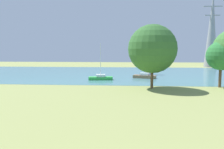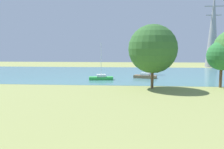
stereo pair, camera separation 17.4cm
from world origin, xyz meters
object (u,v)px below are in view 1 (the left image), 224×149
Objects in this scene: sailboat_green at (101,78)px; electricity_pylon at (212,29)px; tree_west_far at (152,49)px; tree_mid_shore at (221,56)px; sailboat_brown at (144,76)px.

electricity_pylon is at bearing 47.30° from sailboat_green.
tree_mid_shore is at bearing 9.32° from tree_west_far.
tree_west_far reaches higher than sailboat_green.
sailboat_brown is 0.71× the size of tree_west_far.
tree_west_far is 0.38× the size of electricity_pylon.
tree_mid_shore is (11.34, -10.92, 4.62)m from sailboat_brown.
sailboat_brown is at bearing -126.84° from electricity_pylon.
sailboat_brown is at bearing 136.09° from tree_mid_shore.
sailboat_green is at bearing -159.22° from sailboat_brown.
tree_west_far is at bearing -170.68° from tree_mid_shore.
sailboat_green is 22.16m from tree_mid_shore.
electricity_pylon is (25.24, 33.68, 12.59)m from sailboat_brown.
sailboat_brown is 0.95× the size of tree_mid_shore.
tree_west_far is (9.27, -9.32, 5.71)m from sailboat_green.
tree_west_far is at bearing -88.72° from sailboat_brown.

